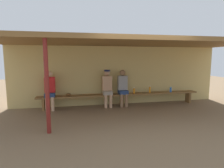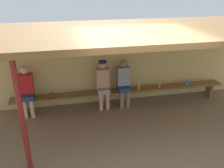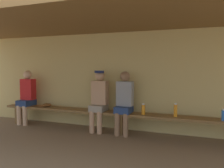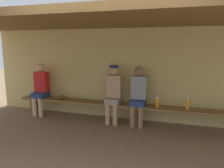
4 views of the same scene
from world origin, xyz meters
The scene contains 11 objects.
ground_plane centered at (0.00, 0.00, 0.00)m, with size 24.00×24.00×0.00m, color brown.
back_wall centered at (0.00, 2.00, 1.10)m, with size 8.00×0.20×2.20m, color tan.
dugout_roof centered at (0.00, 0.70, 2.26)m, with size 8.00×2.80×0.12m, color brown.
bench centered at (0.00, 1.55, 0.39)m, with size 6.00×0.36×0.46m.
player_rightmost centered at (0.04, 1.55, 0.73)m, with size 0.34×0.42×1.34m.
player_in_red centered at (-2.53, 1.55, 0.73)m, with size 0.34×0.42×1.34m.
player_in_blue centered at (-0.54, 1.55, 0.75)m, with size 0.34×0.42×1.34m.
water_bottle_green centered at (1.94, 1.51, 0.56)m, with size 0.08×0.08×0.21m.
water_bottle_clear centered at (1.09, 1.54, 0.58)m, with size 0.07×0.07×0.26m.
water_bottle_orange centered at (0.46, 1.51, 0.57)m, with size 0.08×0.08×0.22m.
baseball_glove_tan centered at (-1.92, 1.54, 0.51)m, with size 0.24×0.17×0.09m, color brown.
Camera 3 is at (1.51, -3.06, 1.44)m, focal length 37.01 mm.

